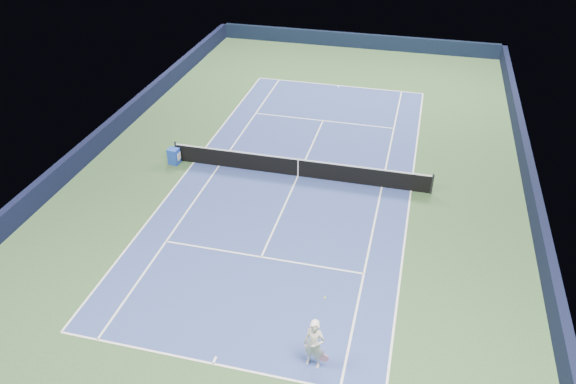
# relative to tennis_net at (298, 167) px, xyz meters

# --- Properties ---
(ground) EXTENTS (40.00, 40.00, 0.00)m
(ground) POSITION_rel_tennis_net_xyz_m (0.00, 0.00, -0.50)
(ground) COLOR #304E2A
(ground) RESTS_ON ground
(wall_far) EXTENTS (22.00, 0.35, 1.10)m
(wall_far) POSITION_rel_tennis_net_xyz_m (0.00, 19.82, 0.05)
(wall_far) COLOR black
(wall_far) RESTS_ON ground
(wall_right) EXTENTS (0.35, 40.00, 1.10)m
(wall_right) POSITION_rel_tennis_net_xyz_m (10.82, 0.00, 0.05)
(wall_right) COLOR black
(wall_right) RESTS_ON ground
(wall_left) EXTENTS (0.35, 40.00, 1.10)m
(wall_left) POSITION_rel_tennis_net_xyz_m (-10.82, 0.00, 0.05)
(wall_left) COLOR black
(wall_left) RESTS_ON ground
(court_surface) EXTENTS (10.97, 23.77, 0.01)m
(court_surface) POSITION_rel_tennis_net_xyz_m (0.00, 0.00, -0.50)
(court_surface) COLOR navy
(court_surface) RESTS_ON ground
(baseline_far) EXTENTS (10.97, 0.08, 0.00)m
(baseline_far) POSITION_rel_tennis_net_xyz_m (0.00, 11.88, -0.50)
(baseline_far) COLOR white
(baseline_far) RESTS_ON ground
(baseline_near) EXTENTS (10.97, 0.08, 0.00)m
(baseline_near) POSITION_rel_tennis_net_xyz_m (0.00, -11.88, -0.50)
(baseline_near) COLOR white
(baseline_near) RESTS_ON ground
(sideline_doubles_right) EXTENTS (0.08, 23.77, 0.00)m
(sideline_doubles_right) POSITION_rel_tennis_net_xyz_m (5.49, 0.00, -0.50)
(sideline_doubles_right) COLOR white
(sideline_doubles_right) RESTS_ON ground
(sideline_doubles_left) EXTENTS (0.08, 23.77, 0.00)m
(sideline_doubles_left) POSITION_rel_tennis_net_xyz_m (-5.49, 0.00, -0.50)
(sideline_doubles_left) COLOR white
(sideline_doubles_left) RESTS_ON ground
(sideline_singles_right) EXTENTS (0.08, 23.77, 0.00)m
(sideline_singles_right) POSITION_rel_tennis_net_xyz_m (4.12, 0.00, -0.50)
(sideline_singles_right) COLOR white
(sideline_singles_right) RESTS_ON ground
(sideline_singles_left) EXTENTS (0.08, 23.77, 0.00)m
(sideline_singles_left) POSITION_rel_tennis_net_xyz_m (-4.12, 0.00, -0.50)
(sideline_singles_left) COLOR white
(sideline_singles_left) RESTS_ON ground
(service_line_far) EXTENTS (8.23, 0.08, 0.00)m
(service_line_far) POSITION_rel_tennis_net_xyz_m (0.00, 6.40, -0.50)
(service_line_far) COLOR white
(service_line_far) RESTS_ON ground
(service_line_near) EXTENTS (8.23, 0.08, 0.00)m
(service_line_near) POSITION_rel_tennis_net_xyz_m (0.00, -6.40, -0.50)
(service_line_near) COLOR white
(service_line_near) RESTS_ON ground
(center_service_line) EXTENTS (0.08, 12.80, 0.00)m
(center_service_line) POSITION_rel_tennis_net_xyz_m (0.00, 0.00, -0.50)
(center_service_line) COLOR white
(center_service_line) RESTS_ON ground
(center_mark_far) EXTENTS (0.08, 0.30, 0.00)m
(center_mark_far) POSITION_rel_tennis_net_xyz_m (0.00, 11.73, -0.50)
(center_mark_far) COLOR white
(center_mark_far) RESTS_ON ground
(center_mark_near) EXTENTS (0.08, 0.30, 0.00)m
(center_mark_near) POSITION_rel_tennis_net_xyz_m (0.00, -11.73, -0.50)
(center_mark_near) COLOR white
(center_mark_near) RESTS_ON ground
(tennis_net) EXTENTS (12.90, 0.10, 1.07)m
(tennis_net) POSITION_rel_tennis_net_xyz_m (0.00, 0.00, 0.00)
(tennis_net) COLOR black
(tennis_net) RESTS_ON ground
(sponsor_cube) EXTENTS (0.59, 0.53, 0.84)m
(sponsor_cube) POSITION_rel_tennis_net_xyz_m (-6.40, -0.32, -0.09)
(sponsor_cube) COLOR #1E44B6
(sponsor_cube) RESTS_ON ground
(tennis_player) EXTENTS (0.86, 1.32, 2.02)m
(tennis_player) POSITION_rel_tennis_net_xyz_m (3.14, -11.12, 0.43)
(tennis_player) COLOR silver
(tennis_player) RESTS_ON ground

